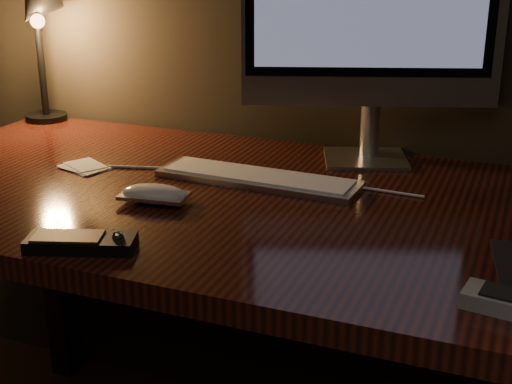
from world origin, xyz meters
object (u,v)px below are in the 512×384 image
at_px(monitor, 373,4).
at_px(keyboard, 258,178).
at_px(desk, 280,249).
at_px(desk_lamp, 37,28).
at_px(mouse, 154,196).
at_px(media_remote, 81,242).

relative_size(monitor, keyboard, 1.37).
height_order(monitor, keyboard, monitor).
bearing_deg(keyboard, desk, -12.19).
relative_size(monitor, desk_lamp, 1.54).
xyz_separation_m(mouse, media_remote, (-0.00, -0.22, -0.00)).
bearing_deg(media_remote, monitor, 45.26).
height_order(media_remote, desk_lamp, desk_lamp).
bearing_deg(keyboard, media_remote, -105.98).
bearing_deg(keyboard, monitor, 54.64).
relative_size(desk, monitor, 2.94).
relative_size(desk, keyboard, 4.01).
xyz_separation_m(monitor, media_remote, (-0.29, -0.60, -0.31)).
xyz_separation_m(monitor, keyboard, (-0.16, -0.21, -0.31)).
bearing_deg(monitor, mouse, -146.15).
height_order(mouse, media_remote, media_remote).
height_order(mouse, desk_lamp, desk_lamp).
bearing_deg(mouse, keyboard, 46.69).
distance_m(monitor, media_remote, 0.74).
relative_size(desk, desk_lamp, 4.52).
xyz_separation_m(desk, media_remote, (-0.18, -0.38, 0.14)).
distance_m(monitor, mouse, 0.57).
xyz_separation_m(mouse, desk_lamp, (-0.54, 0.40, 0.23)).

